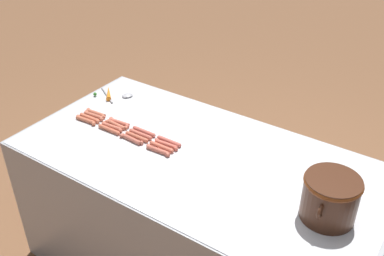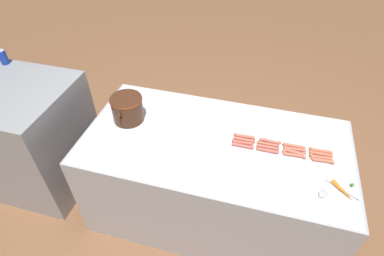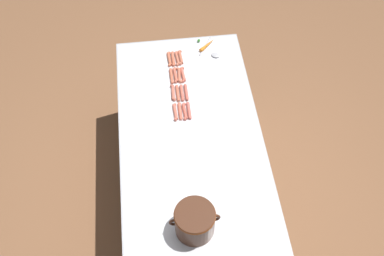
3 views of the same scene
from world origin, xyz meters
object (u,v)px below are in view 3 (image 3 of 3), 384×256
at_px(hot_dog_13, 171,76).
at_px(bean_pot, 195,221).
at_px(hot_dog_3, 189,110).
at_px(hot_dog_9, 175,75).
at_px(hot_dog_0, 181,57).
at_px(hot_dog_12, 169,59).
at_px(hot_dog_5, 179,75).
at_px(serving_spoon, 212,52).
at_px(hot_dog_4, 177,58).
at_px(hot_dog_15, 175,112).
at_px(hot_dog_14, 173,93).
at_px(hot_dog_10, 178,93).
at_px(hot_dog_6, 182,93).
at_px(hot_dog_1, 183,75).
at_px(hot_dog_8, 173,59).
at_px(hot_dog_7, 185,111).
at_px(carrot, 207,45).
at_px(hot_dog_2, 186,92).
at_px(hot_dog_11, 180,111).

bearing_deg(hot_dog_13, bean_pot, 91.17).
bearing_deg(hot_dog_3, hot_dog_9, -79.82).
relative_size(hot_dog_0, hot_dog_12, 1.00).
distance_m(hot_dog_3, hot_dog_5, 0.35).
distance_m(hot_dog_9, serving_spoon, 0.38).
bearing_deg(hot_dog_4, hot_dog_15, 82.70).
bearing_deg(hot_dog_0, hot_dog_14, 75.31).
xyz_separation_m(hot_dog_3, hot_dog_10, (0.06, -0.17, 0.00)).
distance_m(hot_dog_3, hot_dog_14, 0.21).
height_order(hot_dog_9, hot_dog_12, same).
bearing_deg(hot_dog_0, hot_dog_6, 85.61).
distance_m(hot_dog_1, hot_dog_6, 0.18).
height_order(hot_dog_3, hot_dog_15, same).
height_order(hot_dog_10, bean_pot, bean_pot).
relative_size(hot_dog_9, hot_dog_14, 1.00).
relative_size(hot_dog_3, hot_dog_12, 1.00).
distance_m(hot_dog_10, bean_pot, 1.07).
xyz_separation_m(hot_dog_4, hot_dog_13, (0.06, 0.18, 0.00)).
bearing_deg(bean_pot, hot_dog_10, -90.24).
height_order(hot_dog_8, hot_dog_13, same).
height_order(hot_dog_7, hot_dog_12, same).
distance_m(hot_dog_0, hot_dog_6, 0.37).
bearing_deg(carrot, hot_dog_2, 65.27).
relative_size(hot_dog_3, hot_dog_9, 1.00).
xyz_separation_m(hot_dog_5, serving_spoon, (-0.28, -0.22, -0.00)).
bearing_deg(hot_dog_9, hot_dog_13, 10.96).
distance_m(hot_dog_6, hot_dog_9, 0.18).
distance_m(hot_dog_0, hot_dog_2, 0.36).
xyz_separation_m(hot_dog_11, hot_dog_12, (0.03, -0.53, 0.00)).
distance_m(hot_dog_10, hot_dog_11, 0.17).
distance_m(hot_dog_11, carrot, 0.71).
height_order(hot_dog_0, hot_dog_6, same).
xyz_separation_m(hot_dog_4, bean_pot, (0.04, 1.42, 0.10)).
height_order(hot_dog_4, serving_spoon, hot_dog_4).
relative_size(hot_dog_6, bean_pot, 0.52).
relative_size(hot_dog_4, hot_dog_10, 1.00).
distance_m(hot_dog_4, hot_dog_8, 0.03).
bearing_deg(hot_dog_6, hot_dog_12, -80.23).
height_order(hot_dog_0, hot_dog_11, same).
bearing_deg(hot_dog_14, hot_dog_2, 174.97).
bearing_deg(hot_dog_9, hot_dog_14, 78.78).
height_order(hot_dog_1, hot_dog_3, same).
bearing_deg(hot_dog_9, hot_dog_10, 89.84).
distance_m(hot_dog_13, carrot, 0.43).
height_order(hot_dog_5, hot_dog_10, same).
height_order(hot_dog_13, serving_spoon, hot_dog_13).
bearing_deg(carrot, hot_dog_0, 26.98).
bearing_deg(hot_dog_5, hot_dog_14, 69.33).
xyz_separation_m(hot_dog_2, hot_dog_12, (0.09, -0.36, 0.00)).
xyz_separation_m(hot_dog_9, hot_dog_12, (0.03, -0.18, 0.00)).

